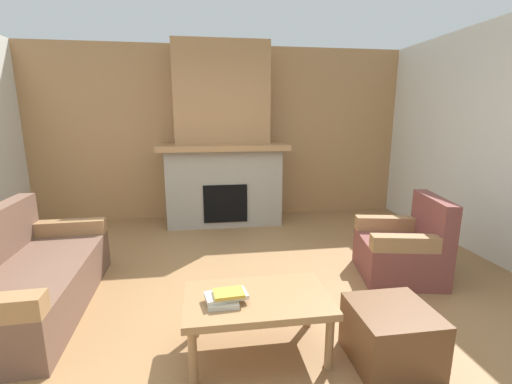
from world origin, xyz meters
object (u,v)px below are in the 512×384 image
at_px(fireplace, 223,148).
at_px(coffee_table, 257,303).
at_px(armchair, 404,249).
at_px(ottoman, 391,335).
at_px(couch, 25,279).

height_order(fireplace, coffee_table, fireplace).
distance_m(armchair, coffee_table, 1.93).
bearing_deg(ottoman, coffee_table, 164.81).
bearing_deg(fireplace, couch, -127.76).
bearing_deg(fireplace, ottoman, -74.89).
height_order(armchair, ottoman, armchair).
relative_size(fireplace, couch, 1.47).
distance_m(fireplace, ottoman, 3.66).
distance_m(couch, ottoman, 2.94).
bearing_deg(couch, coffee_table, -23.72).
height_order(couch, coffee_table, couch).
relative_size(couch, ottoman, 3.52).
relative_size(fireplace, coffee_table, 2.70).
relative_size(coffee_table, ottoman, 1.92).
height_order(fireplace, couch, fireplace).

